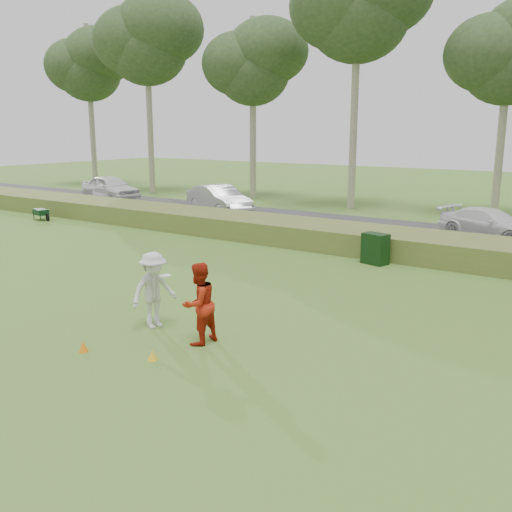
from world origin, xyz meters
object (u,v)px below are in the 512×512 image
Objects in this scene: car_left at (110,188)px; cone_orange at (83,347)px; cone_yellow at (152,355)px; car_mid at (219,200)px; player_red at (199,304)px; utility_cabinet at (375,249)px; player_white at (154,290)px; car_right at (490,224)px.

cone_orange is at bearing -123.66° from car_left.
car_mid is at bearing 124.18° from cone_yellow.
player_red reaches higher than utility_cabinet.
cone_orange is 0.05× the size of car_mid.
cone_orange is at bearing -171.74° from player_white.
car_left is 9.87m from car_mid.
cone_orange is 0.05× the size of car_right.
player_white reaches higher than car_right.
car_right is at bearing 86.28° from utility_cabinet.
player_red is 1.58m from cone_yellow.
player_red is at bearing 45.93° from cone_orange.
car_mid reaches higher than cone_yellow.
player_red is 16.91m from car_right.
player_white is 8.23× the size of cone_orange.
car_left is (-20.03, 16.34, -0.05)m from player_white.
car_right is (4.16, 16.49, -0.23)m from player_white.
utility_cabinet is (0.39, 10.94, 0.45)m from cone_yellow.
utility_cabinet is at bearing -94.92° from car_mid.
car_mid is (-10.19, 15.57, -0.08)m from player_white.
player_white is 18.61m from car_mid.
car_right is (2.34, 7.10, 0.15)m from utility_cabinet.
car_left reaches higher than cone_orange.
cone_yellow is 0.05× the size of car_mid.
player_white is 25.85m from car_left.
car_mid is at bearing 119.62° from cone_orange.
cone_yellow is 10.96m from utility_cabinet.
car_mid reaches higher than car_right.
car_right is (24.20, 0.15, -0.18)m from car_left.
cone_yellow is 0.20× the size of utility_cabinet.
car_right is (14.36, 0.92, -0.15)m from car_mid.
car_right is at bearing -80.49° from car_left.
player_red is at bearing -120.91° from car_mid.
car_left reaches higher than car_mid.
player_red is at bearing -118.25° from car_left.
car_mid is 14.39m from car_right.
cone_orange is 20.31m from car_mid.
car_mid is 1.08× the size of car_right.
cone_yellow is at bearing -170.66° from car_right.
utility_cabinet is at bearing 179.72° from car_right.
cone_orange is 11.64m from utility_cabinet.
player_white is at bearing -86.48° from utility_cabinet.
player_white reaches higher than utility_cabinet.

